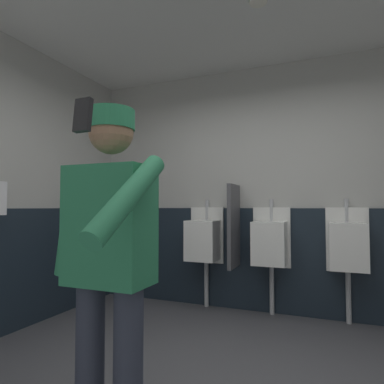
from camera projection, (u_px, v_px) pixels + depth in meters
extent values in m
cube|color=#B2B2AD|center=(269.00, 187.00, 3.77)|extent=(4.84, 0.12, 2.76)
cube|color=#19232D|center=(269.00, 260.00, 3.67)|extent=(4.24, 0.03, 1.14)
cylinder|color=white|center=(258.00, 1.00, 2.57)|extent=(0.14, 0.14, 0.03)
cube|color=white|center=(207.00, 235.00, 3.94)|extent=(0.40, 0.05, 0.65)
cube|color=white|center=(202.00, 240.00, 3.78)|extent=(0.34, 0.30, 0.45)
cylinder|color=#B7BABF|center=(207.00, 210.00, 3.94)|extent=(0.04, 0.04, 0.24)
cylinder|color=#B7BABF|center=(206.00, 282.00, 3.87)|extent=(0.05, 0.05, 0.55)
cube|color=white|center=(272.00, 237.00, 3.65)|extent=(0.40, 0.05, 0.65)
cube|color=white|center=(269.00, 243.00, 3.49)|extent=(0.34, 0.30, 0.45)
cylinder|color=#B7BABF|center=(271.00, 210.00, 3.66)|extent=(0.04, 0.04, 0.24)
cylinder|color=#B7BABF|center=(272.00, 288.00, 3.59)|extent=(0.05, 0.05, 0.55)
cube|color=white|center=(347.00, 239.00, 3.37)|extent=(0.40, 0.05, 0.65)
cube|color=white|center=(348.00, 246.00, 3.21)|extent=(0.34, 0.30, 0.45)
cylinder|color=#B7BABF|center=(347.00, 210.00, 3.37)|extent=(0.04, 0.04, 0.24)
cylinder|color=#B7BABF|center=(348.00, 295.00, 3.31)|extent=(0.05, 0.05, 0.55)
cube|color=#4C4C51|center=(234.00, 226.00, 3.61)|extent=(0.04, 0.40, 0.90)
cylinder|color=#2D3342|center=(90.00, 363.00, 1.63)|extent=(0.14, 0.14, 0.78)
cylinder|color=#2D3342|center=(128.00, 371.00, 1.55)|extent=(0.14, 0.14, 0.78)
cube|color=#26724C|center=(110.00, 225.00, 1.62)|extent=(0.41, 0.24, 0.57)
cylinder|color=#26724C|center=(70.00, 222.00, 1.72)|extent=(0.17, 0.09, 0.56)
cylinder|color=#26724C|center=(128.00, 197.00, 1.32)|extent=(0.09, 0.50, 0.39)
sphere|color=#8C664C|center=(111.00, 132.00, 1.64)|extent=(0.22, 0.22, 0.22)
cylinder|color=#26724C|center=(111.00, 120.00, 1.64)|extent=(0.23, 0.23, 0.10)
cube|color=black|center=(83.00, 115.00, 1.07)|extent=(0.06, 0.03, 0.11)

